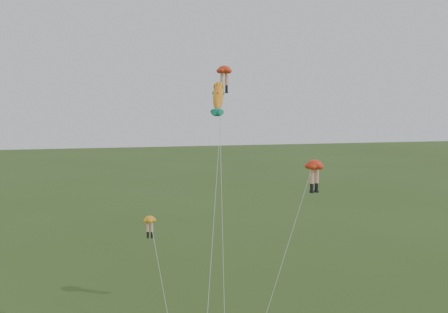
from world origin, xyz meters
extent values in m
ellipsoid|color=red|center=(2.59, 12.23, 19.73)|extent=(1.70, 1.70, 0.73)
cylinder|color=#E4A787|center=(2.37, 12.19, 18.87)|extent=(0.33, 0.33, 1.12)
cylinder|color=black|center=(2.37, 12.19, 18.03)|extent=(0.25, 0.25, 0.56)
cube|color=black|center=(2.37, 12.19, 17.67)|extent=(0.24, 0.35, 0.16)
cylinder|color=#E4A787|center=(2.81, 12.27, 18.87)|extent=(0.33, 0.33, 1.12)
cylinder|color=black|center=(2.81, 12.27, 18.03)|extent=(0.25, 0.25, 0.56)
cube|color=black|center=(2.81, 12.27, 17.67)|extent=(0.24, 0.35, 0.16)
cylinder|color=silver|center=(0.36, 5.11, 10.15)|extent=(4.50, 14.28, 19.89)
ellipsoid|color=red|center=(7.37, 2.28, 12.14)|extent=(1.81, 1.81, 0.74)
cylinder|color=#E4A787|center=(7.15, 2.22, 11.27)|extent=(0.33, 0.33, 1.13)
cylinder|color=black|center=(7.15, 2.22, 10.42)|extent=(0.26, 0.26, 0.56)
cube|color=black|center=(7.15, 2.22, 10.06)|extent=(0.26, 0.36, 0.16)
cylinder|color=#E4A787|center=(7.59, 2.33, 11.27)|extent=(0.33, 0.33, 1.13)
cylinder|color=black|center=(7.59, 2.33, 10.42)|extent=(0.26, 0.26, 0.56)
cube|color=black|center=(7.59, 2.33, 10.06)|extent=(0.26, 0.36, 0.16)
cylinder|color=silver|center=(4.71, 0.67, 6.36)|extent=(5.36, 3.26, 12.29)
ellipsoid|color=orange|center=(-5.04, 2.23, 8.60)|extent=(1.15, 1.15, 0.47)
cylinder|color=#E4A787|center=(-5.18, 2.26, 8.04)|extent=(0.21, 0.21, 0.72)
cylinder|color=black|center=(-5.18, 2.26, 7.50)|extent=(0.16, 0.16, 0.36)
cube|color=black|center=(-5.18, 2.26, 7.27)|extent=(0.17, 0.23, 0.10)
cylinder|color=#E4A787|center=(-4.90, 2.19, 8.04)|extent=(0.21, 0.21, 0.72)
cylinder|color=black|center=(-4.90, 2.19, 7.50)|extent=(0.16, 0.16, 0.36)
cube|color=black|center=(-4.90, 2.19, 7.27)|extent=(0.17, 0.23, 0.10)
cylinder|color=silver|center=(-4.40, 0.03, 4.52)|extent=(1.30, 4.43, 8.62)
ellipsoid|color=yellow|center=(0.51, 4.98, 17.29)|extent=(1.66, 3.16, 2.80)
sphere|color=yellow|center=(0.51, 4.98, 17.29)|extent=(1.20, 1.46, 1.27)
cone|color=#158E6E|center=(0.51, 4.98, 17.29)|extent=(0.99, 1.33, 1.21)
cone|color=#158E6E|center=(0.51, 4.98, 17.29)|extent=(0.99, 1.33, 1.21)
cone|color=#158E6E|center=(0.51, 4.98, 17.29)|extent=(0.56, 0.74, 0.68)
cone|color=#158E6E|center=(0.51, 4.98, 17.29)|extent=(0.56, 0.74, 0.68)
cone|color=#C63D14|center=(0.51, 4.98, 17.29)|extent=(0.60, 0.75, 0.67)
cylinder|color=silver|center=(0.15, 2.13, 8.75)|extent=(0.75, 5.74, 17.08)
camera|label=1|loc=(-7.31, -32.65, 16.96)|focal=40.00mm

